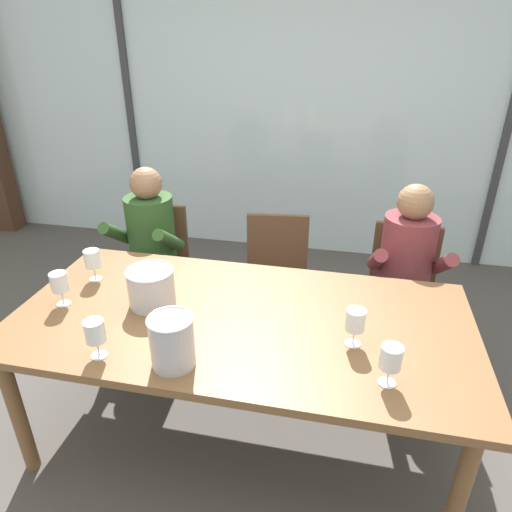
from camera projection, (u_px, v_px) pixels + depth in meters
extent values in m
plane|color=#4C4742|center=(274.00, 327.00, 3.39)|extent=(14.00, 14.00, 0.00)
cube|color=silver|center=(305.00, 114.00, 4.03)|extent=(7.37, 0.03, 2.60)
cube|color=#38383D|center=(130.00, 108.00, 4.32)|extent=(0.06, 0.06, 2.60)
cube|color=#38383D|center=(509.00, 122.00, 3.70)|extent=(0.06, 0.06, 2.60)
cube|color=#568942|center=(332.00, 99.00, 7.93)|extent=(13.37, 2.40, 1.71)
cube|color=brown|center=(241.00, 320.00, 2.18)|extent=(2.17, 1.07, 0.04)
cylinder|color=brown|center=(17.00, 413.00, 2.16)|extent=(0.07, 0.07, 0.72)
cylinder|color=brown|center=(460.00, 493.00, 1.79)|extent=(0.07, 0.07, 0.72)
cylinder|color=brown|center=(108.00, 312.00, 2.92)|extent=(0.07, 0.07, 0.72)
cylinder|color=brown|center=(432.00, 354.00, 2.55)|extent=(0.07, 0.07, 0.72)
cube|color=brown|center=(154.00, 273.00, 3.22)|extent=(0.49, 0.49, 0.03)
cube|color=brown|center=(159.00, 233.00, 3.30)|extent=(0.42, 0.09, 0.42)
cylinder|color=brown|center=(123.00, 314.00, 3.16)|extent=(0.04, 0.04, 0.42)
cylinder|color=brown|center=(176.00, 316.00, 3.14)|extent=(0.04, 0.04, 0.42)
cylinder|color=brown|center=(140.00, 286.00, 3.50)|extent=(0.04, 0.04, 0.42)
cylinder|color=brown|center=(188.00, 288.00, 3.47)|extent=(0.04, 0.04, 0.42)
cube|color=brown|center=(275.00, 286.00, 3.06)|extent=(0.49, 0.49, 0.03)
cube|color=brown|center=(277.00, 243.00, 3.14)|extent=(0.42, 0.09, 0.42)
cylinder|color=brown|center=(244.00, 329.00, 3.00)|extent=(0.04, 0.04, 0.42)
cylinder|color=brown|center=(302.00, 332.00, 2.98)|extent=(0.04, 0.04, 0.42)
cylinder|color=brown|center=(250.00, 298.00, 3.34)|extent=(0.04, 0.04, 0.42)
cylinder|color=brown|center=(302.00, 301.00, 3.31)|extent=(0.04, 0.04, 0.42)
cube|color=brown|center=(400.00, 299.00, 2.91)|extent=(0.47, 0.47, 0.03)
cube|color=brown|center=(405.00, 255.00, 2.98)|extent=(0.42, 0.07, 0.42)
cylinder|color=brown|center=(363.00, 340.00, 2.90)|extent=(0.04, 0.04, 0.42)
cylinder|color=brown|center=(426.00, 351.00, 2.80)|extent=(0.04, 0.04, 0.42)
cylinder|color=brown|center=(368.00, 308.00, 3.23)|extent=(0.04, 0.04, 0.42)
cylinder|color=brown|center=(424.00, 317.00, 3.13)|extent=(0.04, 0.04, 0.42)
cylinder|color=#2D5123|center=(152.00, 233.00, 3.12)|extent=(0.34, 0.34, 0.52)
sphere|color=#936B4C|center=(146.00, 183.00, 2.96)|extent=(0.21, 0.21, 0.21)
cube|color=#47423D|center=(130.00, 279.00, 3.09)|extent=(0.15, 0.41, 0.13)
cube|color=#47423D|center=(154.00, 282.00, 3.04)|extent=(0.15, 0.41, 0.13)
cylinder|color=#47423D|center=(119.00, 325.00, 3.02)|extent=(0.10, 0.10, 0.45)
cylinder|color=#47423D|center=(143.00, 329.00, 2.98)|extent=(0.10, 0.10, 0.45)
cylinder|color=#2D5123|center=(117.00, 234.00, 3.05)|extent=(0.10, 0.33, 0.26)
cylinder|color=#2D5123|center=(169.00, 240.00, 2.96)|extent=(0.10, 0.33, 0.26)
cylinder|color=brown|center=(406.00, 257.00, 2.80)|extent=(0.34, 0.34, 0.52)
sphere|color=#936B4C|center=(415.00, 202.00, 2.64)|extent=(0.21, 0.21, 0.21)
cube|color=#47423D|center=(389.00, 309.00, 2.76)|extent=(0.16, 0.41, 0.13)
cube|color=#47423D|center=(420.00, 311.00, 2.73)|extent=(0.16, 0.41, 0.13)
cylinder|color=#47423D|center=(388.00, 362.00, 2.69)|extent=(0.10, 0.10, 0.45)
cylinder|color=#47423D|center=(419.00, 365.00, 2.67)|extent=(0.10, 0.10, 0.45)
cylinder|color=brown|center=(377.00, 260.00, 2.71)|extent=(0.10, 0.33, 0.26)
cylinder|color=brown|center=(444.00, 264.00, 2.66)|extent=(0.10, 0.33, 0.26)
cylinder|color=#B7B7BC|center=(151.00, 288.00, 2.23)|extent=(0.23, 0.23, 0.18)
torus|color=silver|center=(149.00, 271.00, 2.19)|extent=(0.23, 0.23, 0.01)
cylinder|color=#B7B7BC|center=(172.00, 342.00, 1.82)|extent=(0.18, 0.18, 0.22)
torus|color=silver|center=(170.00, 319.00, 1.78)|extent=(0.19, 0.19, 0.01)
cylinder|color=silver|center=(387.00, 383.00, 1.77)|extent=(0.07, 0.07, 0.00)
cylinder|color=silver|center=(388.00, 375.00, 1.75)|extent=(0.01, 0.01, 0.07)
cylinder|color=silver|center=(391.00, 357.00, 1.71)|extent=(0.08, 0.08, 0.09)
cylinder|color=silver|center=(64.00, 304.00, 2.27)|extent=(0.07, 0.07, 0.00)
cylinder|color=silver|center=(63.00, 297.00, 2.25)|extent=(0.01, 0.01, 0.07)
cylinder|color=silver|center=(59.00, 282.00, 2.21)|extent=(0.08, 0.08, 0.09)
cylinder|color=#E0D184|center=(60.00, 287.00, 2.23)|extent=(0.07, 0.07, 0.04)
cylinder|color=silver|center=(96.00, 279.00, 2.49)|extent=(0.07, 0.07, 0.00)
cylinder|color=silver|center=(95.00, 272.00, 2.47)|extent=(0.01, 0.01, 0.07)
cylinder|color=silver|center=(92.00, 259.00, 2.44)|extent=(0.08, 0.08, 0.09)
cylinder|color=silver|center=(99.00, 355.00, 1.91)|extent=(0.07, 0.07, 0.00)
cylinder|color=silver|center=(98.00, 348.00, 1.90)|extent=(0.01, 0.01, 0.07)
cylinder|color=silver|center=(95.00, 331.00, 1.86)|extent=(0.08, 0.08, 0.09)
cylinder|color=silver|center=(353.00, 344.00, 1.99)|extent=(0.07, 0.07, 0.00)
cylinder|color=silver|center=(353.00, 336.00, 1.97)|extent=(0.01, 0.01, 0.07)
cylinder|color=silver|center=(355.00, 320.00, 1.93)|extent=(0.08, 0.08, 0.09)
cylinder|color=#560C1E|center=(355.00, 325.00, 1.94)|extent=(0.07, 0.07, 0.04)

